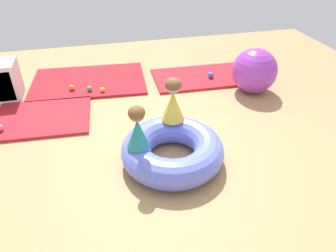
# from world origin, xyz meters

# --- Properties ---
(ground_plane) EXTENTS (8.00, 8.00, 0.00)m
(ground_plane) POSITION_xyz_m (0.00, 0.00, 0.00)
(ground_plane) COLOR tan
(gym_mat_front) EXTENTS (1.87, 1.31, 0.04)m
(gym_mat_front) POSITION_xyz_m (-0.89, 2.20, 0.02)
(gym_mat_front) COLOR #B21923
(gym_mat_front) RESTS_ON ground
(gym_mat_center_rear) EXTENTS (1.84, 0.94, 0.04)m
(gym_mat_center_rear) POSITION_xyz_m (1.06, 1.90, 0.02)
(gym_mat_center_rear) COLOR red
(gym_mat_center_rear) RESTS_ON ground
(gym_mat_far_left) EXTENTS (1.29, 1.02, 0.04)m
(gym_mat_far_left) POSITION_xyz_m (-1.54, 1.20, 0.02)
(gym_mat_far_left) COLOR red
(gym_mat_far_left) RESTS_ON ground
(inflatable_cushion) EXTENTS (1.11, 1.11, 0.32)m
(inflatable_cushion) POSITION_xyz_m (-0.07, -0.06, 0.16)
(inflatable_cushion) COLOR #6070E5
(inflatable_cushion) RESTS_ON ground
(child_in_yellow) EXTENTS (0.36, 0.36, 0.51)m
(child_in_yellow) POSITION_xyz_m (0.03, 0.30, 0.57)
(child_in_yellow) COLOR yellow
(child_in_yellow) RESTS_ON inflatable_cushion
(child_in_teal) EXTENTS (0.24, 0.24, 0.46)m
(child_in_teal) POSITION_xyz_m (-0.44, -0.11, 0.55)
(child_in_teal) COLOR teal
(child_in_teal) RESTS_ON inflatable_cushion
(play_ball_orange) EXTENTS (0.09, 0.09, 0.09)m
(play_ball_orange) POSITION_xyz_m (-1.15, 1.90, 0.08)
(play_ball_orange) COLOR orange
(play_ball_orange) RESTS_ON gym_mat_front
(play_ball_blue) EXTENTS (0.10, 0.10, 0.10)m
(play_ball_blue) POSITION_xyz_m (1.07, 1.81, 0.09)
(play_ball_blue) COLOR blue
(play_ball_blue) RESTS_ON gym_mat_center_rear
(play_ball_yellow) EXTENTS (0.07, 0.07, 0.07)m
(play_ball_yellow) POSITION_xyz_m (-0.70, 1.73, 0.08)
(play_ball_yellow) COLOR yellow
(play_ball_yellow) RESTS_ON gym_mat_front
(play_ball_green) EXTENTS (0.08, 0.08, 0.08)m
(play_ball_green) POSITION_xyz_m (-0.89, 1.80, 0.08)
(play_ball_green) COLOR green
(play_ball_green) RESTS_ON gym_mat_front
(exercise_ball_large) EXTENTS (0.67, 0.67, 0.67)m
(exercise_ball_large) POSITION_xyz_m (1.55, 1.28, 0.34)
(exercise_ball_large) COLOR purple
(exercise_ball_large) RESTS_ON ground
(storage_cube) EXTENTS (0.44, 0.44, 0.56)m
(storage_cube) POSITION_xyz_m (-2.09, 1.91, 0.28)
(storage_cube) COLOR silver
(storage_cube) RESTS_ON ground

